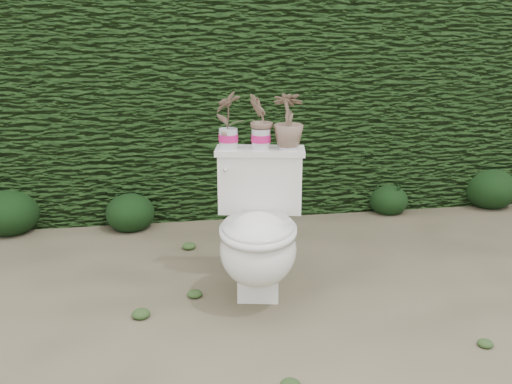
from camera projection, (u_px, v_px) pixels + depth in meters
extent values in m
plane|color=#70684D|center=(221.00, 285.00, 3.29)|extent=(60.00, 60.00, 0.00)
cube|color=#203E14|center=(200.00, 105.00, 4.56)|extent=(8.00, 1.00, 1.60)
cube|color=silver|center=(259.00, 275.00, 3.19)|extent=(0.27, 0.34, 0.20)
ellipsoid|color=silver|center=(258.00, 249.00, 3.03)|extent=(0.50, 0.58, 0.39)
cube|color=silver|center=(260.00, 183.00, 3.26)|extent=(0.49, 0.26, 0.34)
cube|color=silver|center=(260.00, 151.00, 3.20)|extent=(0.53, 0.28, 0.03)
cylinder|color=silver|center=(226.00, 169.00, 3.14)|extent=(0.03, 0.06, 0.02)
sphere|color=silver|center=(226.00, 170.00, 3.11)|extent=(0.03, 0.03, 0.03)
imported|color=#2E7925|center=(228.00, 121.00, 3.16)|extent=(0.19, 0.19, 0.31)
imported|color=#2E7925|center=(261.00, 123.00, 3.15)|extent=(0.17, 0.19, 0.29)
imported|color=#2E7925|center=(288.00, 122.00, 3.15)|extent=(0.20, 0.20, 0.30)
ellipsoid|color=black|center=(9.00, 209.00, 4.07)|extent=(0.42, 0.42, 0.34)
ellipsoid|color=black|center=(130.00, 209.00, 4.14)|extent=(0.35, 0.35, 0.28)
ellipsoid|color=black|center=(261.00, 199.00, 4.35)|extent=(0.37, 0.37, 0.29)
ellipsoid|color=black|center=(389.00, 197.00, 4.49)|extent=(0.31, 0.31, 0.24)
ellipsoid|color=black|center=(490.00, 185.00, 4.64)|extent=(0.42, 0.42, 0.34)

